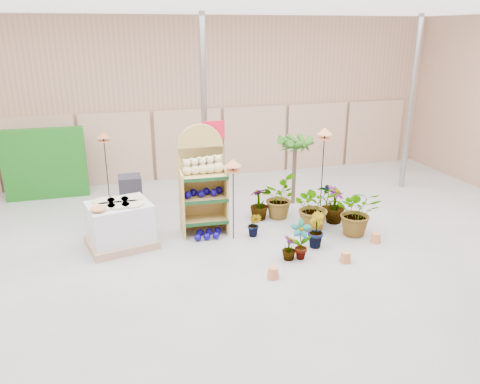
{
  "coord_description": "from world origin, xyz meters",
  "views": [
    {
      "loc": [
        -2.11,
        -7.12,
        4.12
      ],
      "look_at": [
        0.3,
        1.5,
        1.0
      ],
      "focal_mm": 35.0,
      "sensor_mm": 36.0,
      "label": 1
    }
  ],
  "objects_px": {
    "pallet_stack": "(120,225)",
    "display_shelf": "(202,184)",
    "bird_table_front": "(233,165)",
    "potted_plant_2": "(315,206)"
  },
  "relations": [
    {
      "from": "pallet_stack",
      "to": "potted_plant_2",
      "type": "xyz_separation_m",
      "value": [
        4.07,
        -0.27,
        0.07
      ]
    },
    {
      "from": "pallet_stack",
      "to": "bird_table_front",
      "type": "relative_size",
      "value": 0.87
    },
    {
      "from": "display_shelf",
      "to": "pallet_stack",
      "type": "distance_m",
      "value": 1.86
    },
    {
      "from": "bird_table_front",
      "to": "potted_plant_2",
      "type": "xyz_separation_m",
      "value": [
        1.82,
        0.01,
        -1.06
      ]
    },
    {
      "from": "potted_plant_2",
      "to": "display_shelf",
      "type": "bearing_deg",
      "value": 165.77
    },
    {
      "from": "bird_table_front",
      "to": "potted_plant_2",
      "type": "relative_size",
      "value": 1.62
    },
    {
      "from": "display_shelf",
      "to": "bird_table_front",
      "type": "height_order",
      "value": "display_shelf"
    },
    {
      "from": "display_shelf",
      "to": "bird_table_front",
      "type": "relative_size",
      "value": 1.35
    },
    {
      "from": "pallet_stack",
      "to": "display_shelf",
      "type": "bearing_deg",
      "value": -2.72
    },
    {
      "from": "display_shelf",
      "to": "pallet_stack",
      "type": "height_order",
      "value": "display_shelf"
    }
  ]
}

